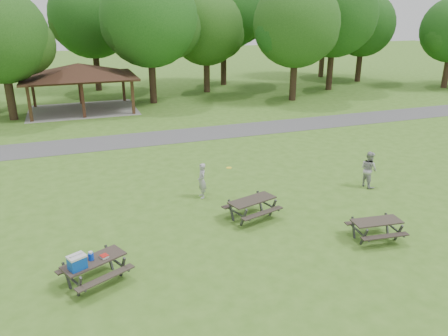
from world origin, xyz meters
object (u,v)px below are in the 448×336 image
frisbee_thrower (202,181)px  picnic_table_near (89,264)px  frisbee_catcher (369,169)px  picnic_table_middle (252,204)px

frisbee_thrower → picnic_table_near: bearing=-42.6°
frisbee_thrower → frisbee_catcher: size_ratio=0.92×
picnic_table_middle → frisbee_catcher: 6.45m
picnic_table_near → frisbee_catcher: (12.62, 3.67, 0.11)m
picnic_table_near → picnic_table_middle: picnic_table_near is taller
picnic_table_near → frisbee_catcher: 13.15m
picnic_table_near → frisbee_catcher: size_ratio=1.36×
picnic_table_middle → frisbee_thrower: frisbee_thrower is taller
picnic_table_middle → frisbee_thrower: bearing=115.8°
frisbee_thrower → frisbee_catcher: 7.72m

